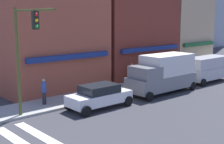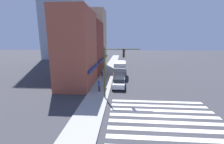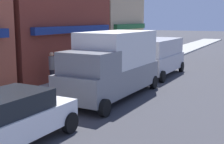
% 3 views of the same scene
% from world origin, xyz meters
% --- Properties ---
extents(storefront_row, '(25.06, 5.30, 15.11)m').
position_xyz_m(storefront_row, '(18.96, 11.50, 6.39)').
color(storefront_row, '#9E4C38').
rests_on(storefront_row, ground_plane).
extents(traffic_signal, '(0.32, 4.31, 6.54)m').
position_xyz_m(traffic_signal, '(4.74, 5.46, 4.42)').
color(traffic_signal, '#474C1E').
rests_on(traffic_signal, ground_plane).
extents(sedan_white, '(4.44, 2.02, 1.59)m').
position_xyz_m(sedan_white, '(9.54, 4.70, 0.84)').
color(sedan_white, white).
rests_on(sedan_white, ground_plane).
extents(box_truck_grey, '(6.26, 2.42, 3.04)m').
position_xyz_m(box_truck_grey, '(16.08, 4.70, 1.59)').
color(box_truck_grey, slate).
rests_on(box_truck_grey, ground_plane).
extents(van_silver, '(5.04, 2.22, 2.34)m').
position_xyz_m(van_silver, '(22.53, 4.70, 1.29)').
color(van_silver, '#B7B7BC').
rests_on(van_silver, ground_plane).
extents(pedestrian_grey_coat, '(0.32, 0.32, 1.77)m').
position_xyz_m(pedestrian_grey_coat, '(16.30, 8.37, 1.07)').
color(pedestrian_grey_coat, '#23232D').
rests_on(pedestrian_grey_coat, sidewalk_left).
extents(pedestrian_blue_shirt, '(0.32, 0.32, 1.77)m').
position_xyz_m(pedestrian_blue_shirt, '(6.98, 7.48, 1.07)').
color(pedestrian_blue_shirt, '#23232D').
rests_on(pedestrian_blue_shirt, sidewalk_left).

